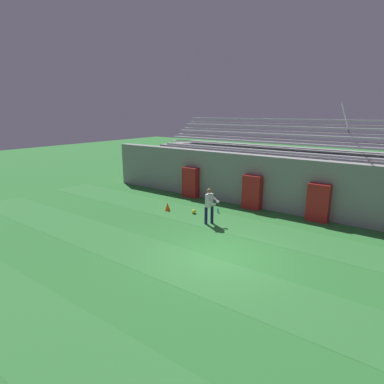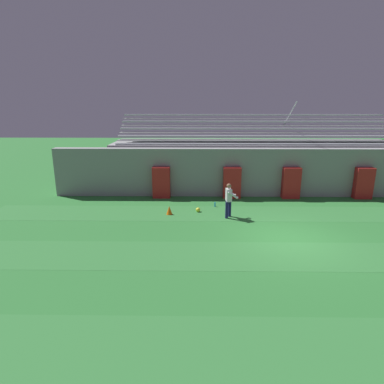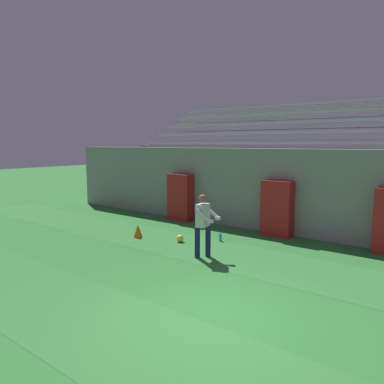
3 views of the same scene
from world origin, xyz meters
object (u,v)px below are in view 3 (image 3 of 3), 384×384
Objects in this scene: goalkeeper at (203,222)px; soccer_ball at (180,238)px; padding_pillar_gate_left at (277,208)px; padding_pillar_far_left at (180,197)px; traffic_cone at (138,231)px; water_bottle at (220,237)px.

goalkeeper is 7.59× the size of soccer_ball.
padding_pillar_far_left is (-4.05, 0.00, 0.00)m from padding_pillar_gate_left.
goalkeeper is at bearing -7.88° from traffic_cone.
goalkeeper reaches higher than traffic_cone.
goalkeeper is at bearing -98.45° from padding_pillar_gate_left.
padding_pillar_gate_left reaches higher than soccer_ball.
traffic_cone is (-2.87, 0.40, -0.74)m from goalkeeper.
traffic_cone reaches higher than water_bottle.
traffic_cone is at bearing -151.69° from water_bottle.
soccer_ball is at bearing -136.44° from water_bottle.
padding_pillar_gate_left reaches higher than goalkeeper.
traffic_cone is (-1.42, -0.39, 0.10)m from soccer_ball.
padding_pillar_far_left reaches higher than soccer_ball.
soccer_ball is (-1.46, 0.79, -0.84)m from goalkeeper.
traffic_cone is 1.75× the size of water_bottle.
padding_pillar_far_left reaches higher than goalkeeper.
padding_pillar_gate_left reaches higher than traffic_cone.
soccer_ball is 1.24m from water_bottle.
soccer_ball is (-1.95, -2.54, -0.79)m from padding_pillar_gate_left.
padding_pillar_gate_left reaches higher than water_bottle.
padding_pillar_far_left is at bearing 103.15° from traffic_cone.
water_bottle is (-1.05, -1.69, -0.78)m from padding_pillar_gate_left.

